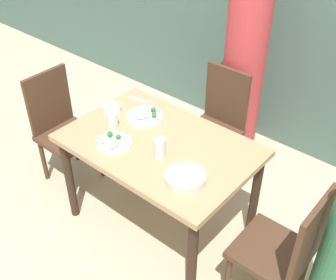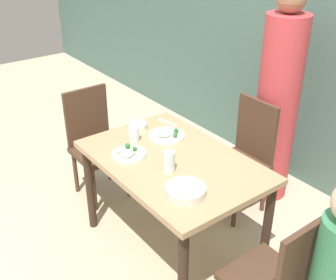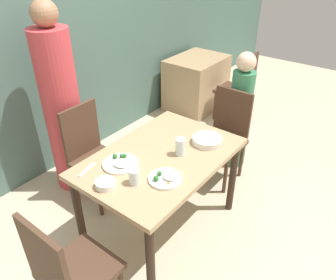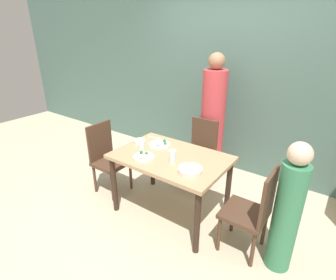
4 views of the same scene
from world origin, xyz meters
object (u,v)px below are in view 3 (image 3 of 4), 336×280
(plate_rice_adult, at_px, (121,163))
(glass_water_tall, at_px, (134,177))
(chair_adult_spot, at_px, (92,153))
(bowl_curry, at_px, (207,140))
(person_adult, at_px, (62,110))
(person_child, at_px, (239,114))
(chair_child_spot, at_px, (225,134))

(plate_rice_adult, height_order, glass_water_tall, glass_water_tall)
(chair_adult_spot, distance_m, bowl_curry, 1.06)
(glass_water_tall, bearing_deg, person_adult, 75.15)
(bowl_curry, bearing_deg, glass_water_tall, 170.62)
(person_child, xyz_separation_m, plate_rice_adult, (-1.50, 0.19, 0.16))
(chair_child_spot, xyz_separation_m, person_child, (0.28, -0.00, 0.11))
(chair_adult_spot, bearing_deg, bowl_curry, -66.33)
(chair_adult_spot, relative_size, person_child, 0.74)
(chair_child_spot, xyz_separation_m, plate_rice_adult, (-1.22, 0.19, 0.27))
(glass_water_tall, bearing_deg, plate_rice_adult, 67.34)
(person_child, bearing_deg, chair_adult_spot, 148.38)
(bowl_curry, height_order, plate_rice_adult, plate_rice_adult)
(plate_rice_adult, bearing_deg, bowl_curry, -28.25)
(bowl_curry, height_order, glass_water_tall, glass_water_tall)
(bowl_curry, xyz_separation_m, glass_water_tall, (-0.71, 0.12, 0.03))
(chair_adult_spot, xyz_separation_m, bowl_curry, (0.41, -0.94, 0.29))
(chair_adult_spot, distance_m, person_adult, 0.47)
(person_adult, bearing_deg, plate_rice_adult, -102.93)
(chair_child_spot, distance_m, person_child, 0.30)
(chair_child_spot, xyz_separation_m, bowl_curry, (-0.60, -0.14, 0.29))
(person_child, distance_m, glass_water_tall, 1.60)
(chair_child_spot, xyz_separation_m, person_adult, (-1.01, 1.12, 0.33))
(bowl_curry, distance_m, plate_rice_adult, 0.71)
(chair_adult_spot, height_order, chair_child_spot, same)
(chair_adult_spot, bearing_deg, person_child, -31.62)
(chair_adult_spot, relative_size, bowl_curry, 3.90)
(person_child, distance_m, plate_rice_adult, 1.52)
(chair_adult_spot, height_order, person_adult, person_adult)
(chair_child_spot, height_order, glass_water_tall, chair_child_spot)
(person_adult, bearing_deg, person_child, -41.13)
(glass_water_tall, bearing_deg, person_child, 0.92)
(chair_adult_spot, xyz_separation_m, chair_child_spot, (1.01, -0.79, 0.00))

